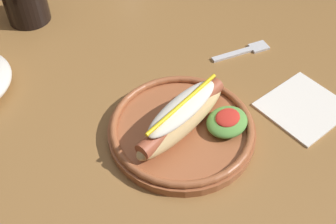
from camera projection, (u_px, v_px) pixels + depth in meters
name	position (u px, v px, depth m)	size (l,w,h in m)	color
dining_table	(124.00, 101.00, 0.84)	(1.22, 1.08, 0.74)	olive
hot_dog_plate	(184.00, 125.00, 0.64)	(0.24, 0.24, 0.08)	#9E5633
fork	(245.00, 51.00, 0.80)	(0.12, 0.06, 0.00)	silver
napkin	(303.00, 107.00, 0.70)	(0.13, 0.12, 0.00)	white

